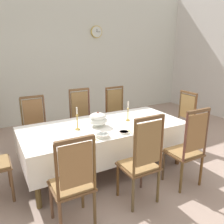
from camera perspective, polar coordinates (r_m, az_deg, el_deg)
The scene contains 19 objects.
ground at distance 3.82m, azimuth -0.83°, elevation -14.80°, with size 8.15×6.09×0.04m, color tan.
back_wall at distance 6.17m, azimuth -14.80°, elevation 13.32°, with size 8.15×0.08×3.37m, color silver.
dining_table at distance 3.63m, azimuth -1.94°, elevation -4.28°, with size 2.50×1.13×0.75m.
tablecloth at distance 3.64m, azimuth -1.93°, elevation -4.85°, with size 2.52×1.15×0.43m.
chair_south_a at distance 2.58m, azimuth -9.57°, elevation -16.48°, with size 0.44×0.42×1.10m.
chair_north_a at distance 4.29m, azimuth -18.25°, elevation -3.43°, with size 0.44×0.42×1.09m.
chair_south_b at distance 2.91m, azimuth 7.33°, elevation -11.61°, with size 0.44×0.42×1.19m.
chair_north_b at distance 4.51m, azimuth -7.28°, elevation -1.53°, with size 0.44×0.42×1.14m.
chair_south_c at distance 3.39m, azimuth 18.12°, elevation -8.29°, with size 0.44×0.42×1.16m.
chair_north_c at distance 4.83m, azimuth 1.31°, elevation -0.30°, with size 0.44×0.42×1.12m.
chair_head_east at distance 4.61m, azimuth 16.75°, elevation -1.89°, with size 0.42×0.44×1.11m.
soup_tureen at distance 3.53m, azimuth -3.48°, elevation -1.77°, with size 0.29×0.29×0.23m.
candlestick_west at distance 3.40m, azimuth -8.55°, elevation -2.17°, with size 0.07×0.07×0.34m.
candlestick_east at distance 3.77m, azimuth 3.95°, elevation -0.30°, with size 0.07×0.07×0.32m.
bowl_near_left at distance 3.27m, azimuth 2.96°, elevation -4.99°, with size 0.15×0.15×0.03m.
bowl_near_right at distance 3.13m, azimuth -2.31°, elevation -5.75°, with size 0.19×0.19×0.05m.
spoon_primary at distance 3.35m, azimuth 4.32°, elevation -4.69°, with size 0.05×0.18×0.01m.
spoon_secondary at distance 3.11m, azimuth -4.69°, elevation -6.38°, with size 0.05×0.18×0.01m.
mounted_clock at distance 6.53m, azimuth -3.85°, elevation 19.09°, with size 0.31×0.06×0.31m.
Camera 1 is at (-1.52, -2.89, 1.96)m, focal length 37.14 mm.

